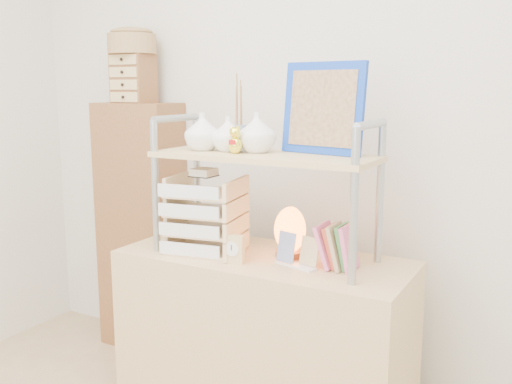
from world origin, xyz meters
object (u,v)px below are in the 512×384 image
Objects in this scene: letter_tray at (205,218)px; salt_lamp at (290,231)px; cabinet at (142,227)px; desk at (264,342)px.

letter_tray is 0.36m from salt_lamp.
cabinet reaches higher than salt_lamp.
letter_tray is at bearing -168.63° from desk.
salt_lamp reaches higher than desk.
cabinet is 0.85m from letter_tray.
cabinet is (-0.96, 0.37, 0.30)m from desk.
salt_lamp is (0.09, 0.05, 0.48)m from desk.
desk is at bearing -152.38° from salt_lamp.
letter_tray is (-0.25, -0.05, 0.52)m from desk.
salt_lamp is at bearing 27.62° from desk.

